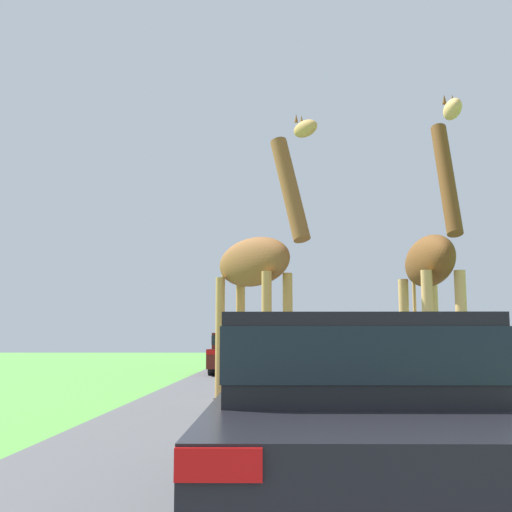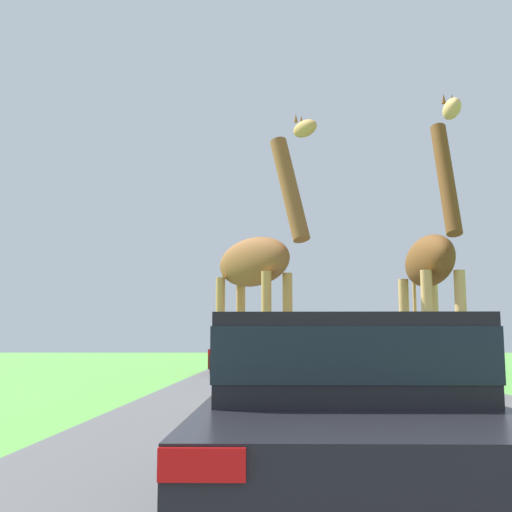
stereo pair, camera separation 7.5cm
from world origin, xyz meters
The scene contains 7 objects.
road centered at (0.00, 30.00, 0.00)m, with size 8.15×120.00×0.00m.
giraffe_near_road centered at (-1.55, 12.86, 2.58)m, with size 2.10×2.45×5.25m.
giraffe_companion centered at (1.47, 11.87, 2.43)m, with size 0.84×2.91×5.09m.
car_lead_maroon centered at (-0.86, 5.37, 0.72)m, with size 1.78×4.33×1.33m.
car_queue_right centered at (2.57, 23.88, 0.74)m, with size 1.91×3.98×1.42m.
car_queue_left centered at (-2.59, 25.67, 0.81)m, with size 1.74×4.72×1.54m.
car_far_ahead centered at (0.99, 17.77, 0.75)m, with size 1.89×4.51×1.40m.
Camera 1 is at (-1.43, 0.80, 1.16)m, focal length 45.00 mm.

